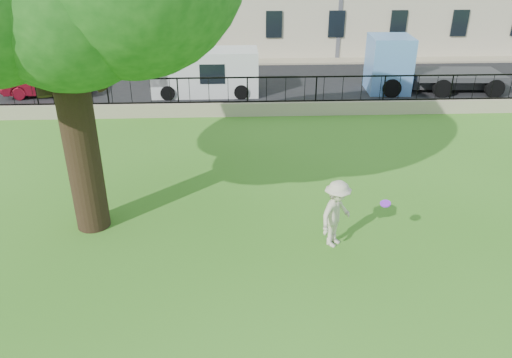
{
  "coord_description": "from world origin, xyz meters",
  "views": [
    {
      "loc": [
        -0.54,
        -9.05,
        7.27
      ],
      "look_at": [
        0.01,
        3.5,
        1.05
      ],
      "focal_mm": 35.0,
      "sensor_mm": 36.0,
      "label": 1
    }
  ],
  "objects_px": {
    "man": "(336,214)",
    "frisbee": "(385,203)",
    "white_van": "(205,72)",
    "blue_truck": "(434,64)",
    "red_sedan": "(48,82)"
  },
  "relations": [
    {
      "from": "red_sedan",
      "to": "white_van",
      "type": "relative_size",
      "value": 0.8
    },
    {
      "from": "frisbee",
      "to": "red_sedan",
      "type": "bearing_deg",
      "value": 133.27
    },
    {
      "from": "red_sedan",
      "to": "blue_truck",
      "type": "relative_size",
      "value": 0.64
    },
    {
      "from": "blue_truck",
      "to": "red_sedan",
      "type": "bearing_deg",
      "value": -177.09
    },
    {
      "from": "red_sedan",
      "to": "white_van",
      "type": "xyz_separation_m",
      "value": [
        7.7,
        0.0,
        0.41
      ]
    },
    {
      "from": "frisbee",
      "to": "white_van",
      "type": "xyz_separation_m",
      "value": [
        -5.18,
        13.68,
        -0.09
      ]
    },
    {
      "from": "frisbee",
      "to": "white_van",
      "type": "height_order",
      "value": "white_van"
    },
    {
      "from": "man",
      "to": "red_sedan",
      "type": "xyz_separation_m",
      "value": [
        -11.66,
        13.69,
        -0.22
      ]
    },
    {
      "from": "man",
      "to": "frisbee",
      "type": "xyz_separation_m",
      "value": [
        1.22,
        0.0,
        0.27
      ]
    },
    {
      "from": "frisbee",
      "to": "white_van",
      "type": "distance_m",
      "value": 14.63
    },
    {
      "from": "frisbee",
      "to": "blue_truck",
      "type": "bearing_deg",
      "value": 65.46
    },
    {
      "from": "frisbee",
      "to": "red_sedan",
      "type": "height_order",
      "value": "red_sedan"
    },
    {
      "from": "man",
      "to": "red_sedan",
      "type": "relative_size",
      "value": 0.44
    },
    {
      "from": "white_van",
      "to": "frisbee",
      "type": "bearing_deg",
      "value": -69.36
    },
    {
      "from": "blue_truck",
      "to": "man",
      "type": "bearing_deg",
      "value": -115.72
    }
  ]
}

